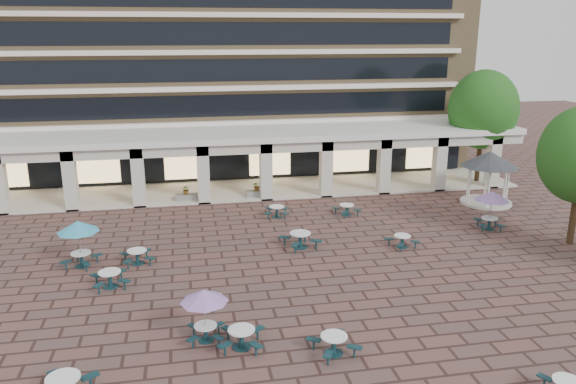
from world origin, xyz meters
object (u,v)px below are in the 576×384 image
object	(u,v)px
picnic_table_2	(334,343)
gazebo	(489,165)
planter_left	(186,195)
planter_right	(257,191)

from	to	relation	value
picnic_table_2	gazebo	xyz separation A→B (m)	(14.92, 15.86, 2.20)
planter_left	planter_right	world-z (taller)	planter_left
planter_left	planter_right	xyz separation A→B (m)	(4.84, 0.00, -0.00)
planter_right	gazebo	bearing A→B (deg)	-15.64
gazebo	planter_left	xyz separation A→B (m)	(-19.81, 4.19, -2.18)
planter_left	planter_right	size ratio (longest dim) A/B	1.00
picnic_table_2	planter_left	distance (m)	20.64
picnic_table_2	planter_left	world-z (taller)	planter_left
planter_left	picnic_table_2	bearing A→B (deg)	-76.31
gazebo	planter_left	world-z (taller)	gazebo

